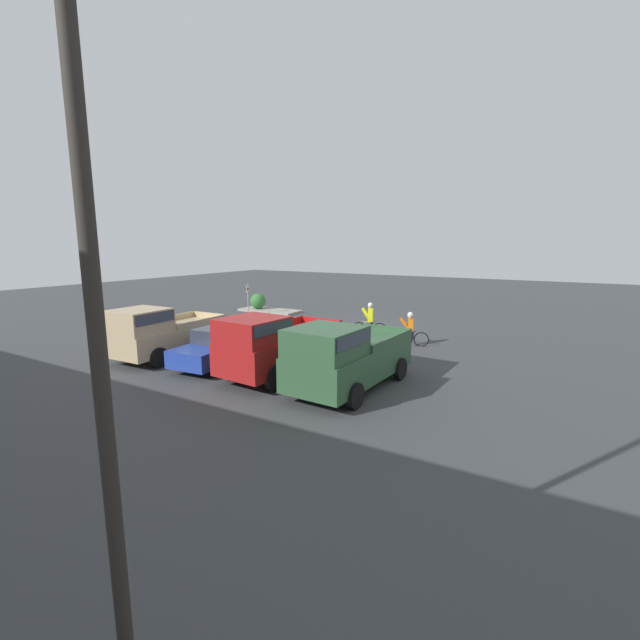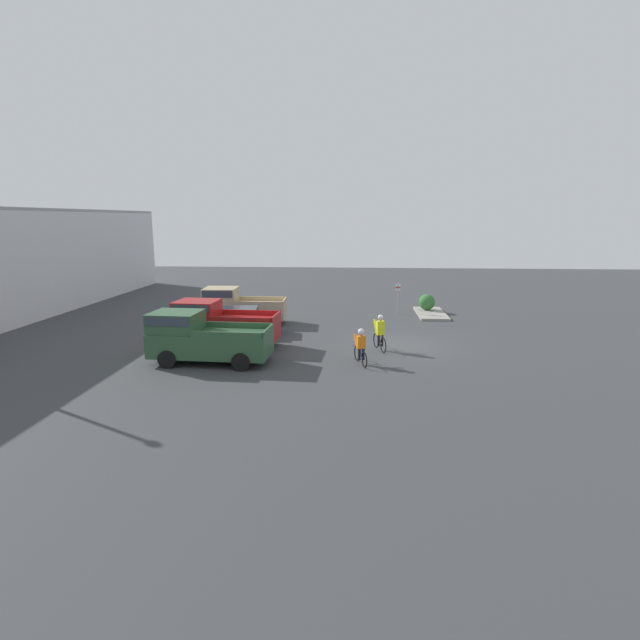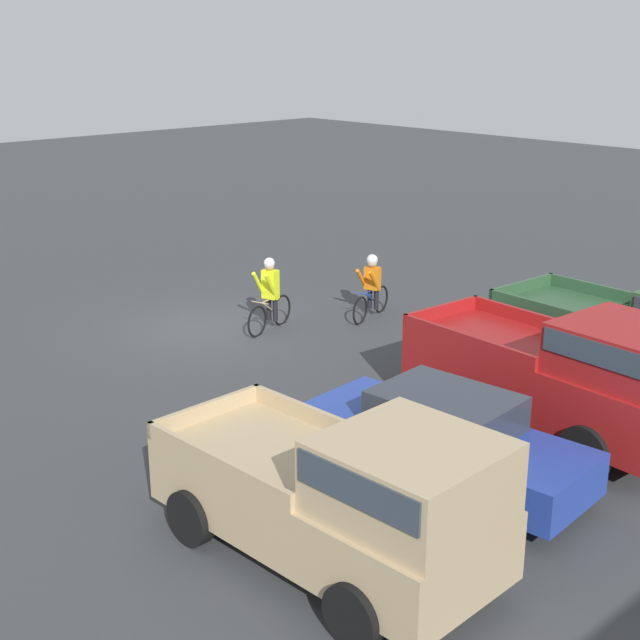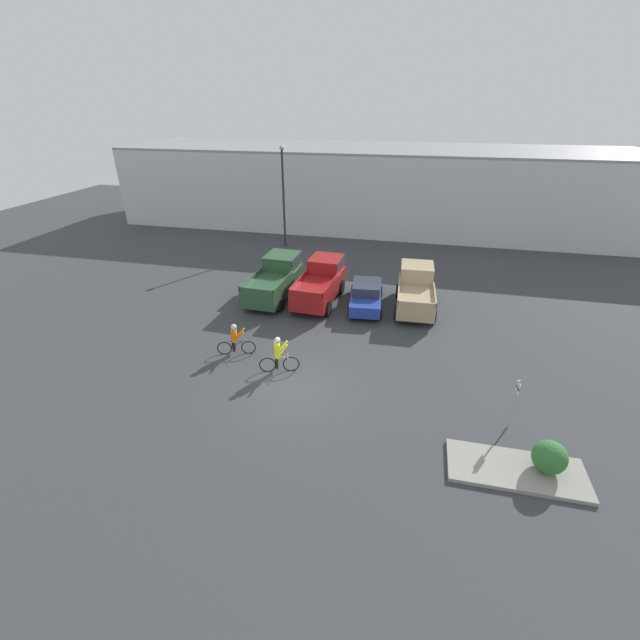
% 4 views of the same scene
% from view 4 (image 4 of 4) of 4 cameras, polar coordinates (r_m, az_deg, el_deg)
% --- Properties ---
extents(ground_plane, '(80.00, 80.00, 0.00)m').
position_cam_4_polar(ground_plane, '(18.18, -3.36, -9.28)').
color(ground_plane, '#383A3D').
extents(warehouse_building, '(46.14, 11.70, 6.93)m').
position_cam_4_polar(warehouse_building, '(42.66, 7.20, 17.28)').
color(warehouse_building, silver).
rests_on(warehouse_building, ground_plane).
extents(pickup_truck_0, '(2.51, 5.32, 2.26)m').
position_cam_4_polar(pickup_truck_0, '(26.31, -5.86, 5.67)').
color(pickup_truck_0, '#2D5133').
rests_on(pickup_truck_0, ground_plane).
extents(pickup_truck_1, '(2.48, 5.15, 2.30)m').
position_cam_4_polar(pickup_truck_1, '(25.54, 0.11, 5.22)').
color(pickup_truck_1, maroon).
rests_on(pickup_truck_1, ground_plane).
extents(sedan_0, '(2.19, 4.67, 1.48)m').
position_cam_4_polar(sedan_0, '(25.00, 6.17, 3.42)').
color(sedan_0, '#233D9E').
rests_on(sedan_0, ground_plane).
extents(pickup_truck_2, '(2.37, 4.92, 2.18)m').
position_cam_4_polar(pickup_truck_2, '(25.39, 12.67, 4.21)').
color(pickup_truck_2, tan).
rests_on(pickup_truck_2, ground_plane).
extents(cyclist_0, '(1.74, 0.62, 1.77)m').
position_cam_4_polar(cyclist_0, '(18.89, -5.57, -4.59)').
color(cyclist_0, black).
rests_on(cyclist_0, ground_plane).
extents(cyclist_1, '(1.77, 0.63, 1.61)m').
position_cam_4_polar(cyclist_1, '(20.48, -11.25, -2.45)').
color(cyclist_1, black).
rests_on(cyclist_1, ground_plane).
extents(fire_lane_sign, '(0.07, 0.30, 2.11)m').
position_cam_4_polar(fire_lane_sign, '(17.05, 24.54, -9.60)').
color(fire_lane_sign, '#9E9EA3').
rests_on(fire_lane_sign, ground_plane).
extents(lamppost, '(0.36, 0.36, 7.77)m').
position_cam_4_polar(lamppost, '(34.85, -4.92, 16.84)').
color(lamppost, '#2D2823').
rests_on(lamppost, ground_plane).
extents(curb_island, '(4.35, 1.83, 0.15)m').
position_cam_4_polar(curb_island, '(16.12, 24.67, -17.72)').
color(curb_island, gray).
rests_on(curb_island, ground_plane).
extents(shrub, '(1.08, 1.08, 1.08)m').
position_cam_4_polar(shrub, '(16.09, 28.29, -15.80)').
color(shrub, '#337033').
rests_on(shrub, curb_island).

